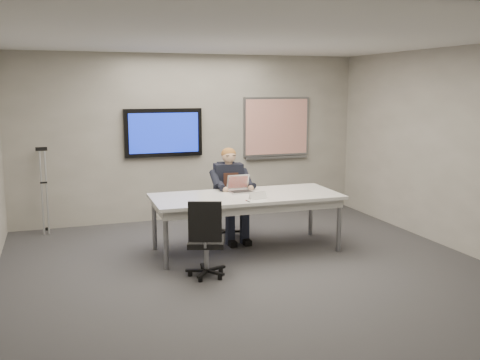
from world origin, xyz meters
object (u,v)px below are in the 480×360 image
object	(u,v)px
conference_table	(246,201)
seated_person	(232,203)
office_chair_far	(228,215)
laptop	(240,188)
office_chair_near	(206,253)

from	to	relation	value
conference_table	seated_person	world-z (taller)	seated_person
seated_person	office_chair_far	bearing A→B (deg)	92.36
seated_person	laptop	distance (m)	0.46
office_chair_near	laptop	distance (m)	1.46
office_chair_far	office_chair_near	bearing A→B (deg)	-96.38
conference_table	office_chair_near	world-z (taller)	office_chair_near
office_chair_far	seated_person	size ratio (longest dim) A/B	0.76
office_chair_near	seated_person	xyz separation A→B (m)	(0.80, 1.43, 0.25)
office_chair_far	laptop	size ratio (longest dim) A/B	3.09
office_chair_far	laptop	distance (m)	0.80
conference_table	office_chair_far	bearing A→B (deg)	90.72
conference_table	laptop	xyz separation A→B (m)	(-0.01, 0.24, 0.15)
laptop	office_chair_near	bearing A→B (deg)	-128.55
conference_table	office_chair_near	size ratio (longest dim) A/B	2.69
laptop	seated_person	bearing A→B (deg)	87.99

